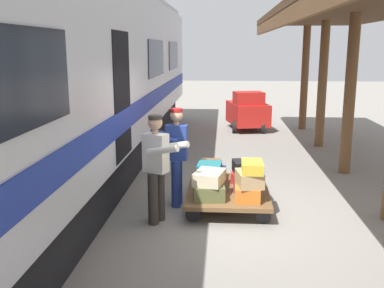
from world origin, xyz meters
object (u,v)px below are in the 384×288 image
train_car (30,88)px  porter_by_door (157,165)px  suitcase_tan_vintage (249,179)px  luggage_cart (228,191)px  suitcase_burgundy_valise (246,180)px  baggage_tug (248,111)px  suitcase_teal_softside (210,170)px  suitcase_red_plastic (244,175)px  suitcase_orange_carryall (247,192)px  suitcase_slate_roller (210,182)px  suitcase_navy_fabric (211,174)px  suitcase_brown_leather (210,165)px  suitcase_olive_duffel (209,191)px  porter_in_overalls (176,153)px  suitcase_cream_canvas (209,177)px  suitcase_yellow_case (252,167)px  suitcase_black_hardshell (246,167)px

train_car → porter_by_door: (-2.09, 0.40, -1.14)m
suitcase_tan_vintage → luggage_cart: bearing=-58.9°
suitcase_burgundy_valise → baggage_tug: bearing=-93.2°
suitcase_teal_softside → baggage_tug: 7.32m
suitcase_red_plastic → suitcase_orange_carryall: suitcase_orange_carryall is taller
suitcase_red_plastic → suitcase_slate_roller: size_ratio=1.23×
luggage_cart → porter_by_door: porter_by_door is taller
suitcase_navy_fabric → suitcase_brown_leather: suitcase_brown_leather is taller
suitcase_olive_duffel → suitcase_teal_softside: size_ratio=1.10×
porter_in_overalls → suitcase_cream_canvas: bearing=142.9°
suitcase_burgundy_valise → suitcase_yellow_case: size_ratio=1.13×
train_car → suitcase_yellow_case: train_car is taller
porter_in_overalls → suitcase_brown_leather: bearing=-136.3°
suitcase_olive_duffel → suitcase_black_hardshell: size_ratio=1.21×
suitcase_olive_duffel → suitcase_black_hardshell: (-0.62, -0.53, 0.28)m
train_car → porter_in_overalls: bearing=-169.9°
baggage_tug → suitcase_slate_roller: bearing=81.9°
suitcase_brown_leather → baggage_tug: size_ratio=0.24×
suitcase_red_plastic → suitcase_burgundy_valise: size_ratio=1.04×
suitcase_black_hardshell → suitcase_tan_vintage: 0.55m
suitcase_burgundy_valise → suitcase_slate_roller: 0.62m
luggage_cart → suitcase_orange_carryall: (-0.31, 0.54, 0.16)m
train_car → suitcase_navy_fabric: bearing=-161.0°
suitcase_tan_vintage → baggage_tug: size_ratio=0.27×
suitcase_slate_roller → suitcase_burgundy_valise: bearing=-180.0°
suitcase_brown_leather → porter_by_door: (0.78, 1.35, 0.34)m
suitcase_black_hardshell → porter_in_overalls: bearing=2.2°
luggage_cart → suitcase_teal_softside: 0.49m
luggage_cart → suitcase_black_hardshell: bearing=179.3°
suitcase_navy_fabric → porter_in_overalls: porter_in_overalls is taller
baggage_tug → porter_by_door: bearing=77.4°
train_car → suitcase_slate_roller: size_ratio=42.24×
suitcase_slate_roller → suitcase_navy_fabric: size_ratio=0.95×
suitcase_navy_fabric → porter_in_overalls: 0.98m
suitcase_orange_carryall → porter_in_overalls: (1.21, -0.49, 0.50)m
train_car → suitcase_cream_canvas: size_ratio=37.26×
suitcase_burgundy_valise → suitcase_orange_carryall: size_ratio=1.05×
suitcase_olive_duffel → baggage_tug: size_ratio=0.27×
suitcase_teal_softside → porter_by_door: 1.20m
suitcase_red_plastic → suitcase_black_hardshell: size_ratio=1.41×
suitcase_burgundy_valise → suitcase_teal_softside: (0.63, -0.01, 0.18)m
suitcase_navy_fabric → suitcase_cream_canvas: size_ratio=0.93×
luggage_cart → suitcase_orange_carryall: size_ratio=3.53×
suitcase_brown_leather → suitcase_teal_softside: 0.50m
suitcase_olive_duffel → porter_by_door: size_ratio=0.31×
train_car → suitcase_orange_carryall: bearing=178.7°
suitcase_slate_roller → suitcase_tan_vintage: bearing=139.3°
suitcase_burgundy_valise → suitcase_brown_leather: suitcase_brown_leather is taller
luggage_cart → suitcase_slate_roller: bearing=0.0°
suitcase_cream_canvas → baggage_tug: 7.82m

